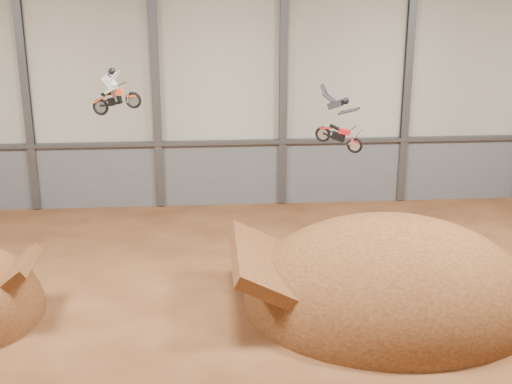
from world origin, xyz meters
TOP-DOWN VIEW (x-y plane):
  - floor at (0.00, 0.00)m, footprint 40.00×40.00m
  - back_wall at (0.00, 15.00)m, footprint 40.00×0.10m
  - lower_band_back at (0.00, 14.90)m, footprint 39.80×0.18m
  - steel_rail at (0.00, 14.75)m, footprint 39.80×0.35m
  - steel_column_1 at (-10.00, 14.80)m, footprint 0.40×0.36m
  - steel_column_2 at (-3.33, 14.80)m, footprint 0.40×0.36m
  - steel_column_3 at (3.33, 14.80)m, footprint 0.40×0.36m
  - steel_column_4 at (10.00, 14.80)m, footprint 0.40×0.36m
  - landing_ramp at (6.30, 2.65)m, footprint 11.56×10.23m
  - fmx_rider_a at (-4.16, 5.50)m, footprint 2.56×1.43m
  - fmx_rider_b at (4.47, 5.15)m, footprint 3.15×2.07m

SIDE VIEW (x-z plane):
  - floor at x=0.00m, z-range 0.00..0.00m
  - landing_ramp at x=6.30m, z-range -3.33..3.33m
  - lower_band_back at x=0.00m, z-range 0.00..3.50m
  - steel_rail at x=0.00m, z-range 3.45..3.65m
  - fmx_rider_b at x=4.47m, z-range 5.45..8.32m
  - back_wall at x=0.00m, z-range 0.00..14.00m
  - steel_column_1 at x=-10.00m, z-range 0.05..13.95m
  - steel_column_2 at x=-3.33m, z-range 0.05..13.95m
  - steel_column_3 at x=3.33m, z-range 0.05..13.95m
  - steel_column_4 at x=10.00m, z-range 0.05..13.95m
  - fmx_rider_a at x=-4.16m, z-range 7.03..9.33m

